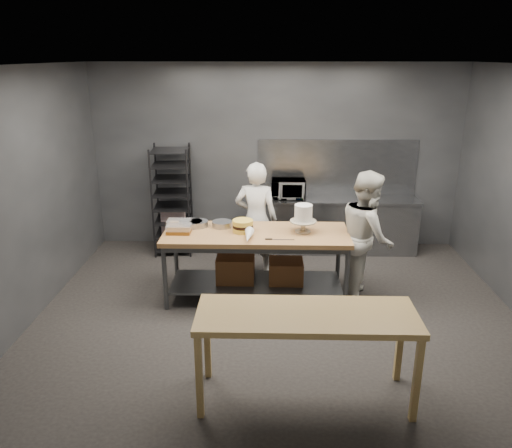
{
  "coord_description": "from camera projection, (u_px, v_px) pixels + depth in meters",
  "views": [
    {
      "loc": [
        -0.12,
        -5.62,
        3.11
      ],
      "look_at": [
        -0.28,
        0.41,
        1.05
      ],
      "focal_mm": 35.0,
      "sensor_mm": 36.0,
      "label": 1
    }
  ],
  "objects": [
    {
      "name": "back_wall",
      "position": [
        276.0,
        157.0,
        8.2
      ],
      "size": [
        6.0,
        0.04,
        3.0
      ],
      "primitive_type": "cube",
      "color": "#4C4F54",
      "rests_on": "ground"
    },
    {
      "name": "pastry_clamshells",
      "position": [
        179.0,
        226.0,
        6.51
      ],
      "size": [
        0.34,
        0.42,
        0.11
      ],
      "color": "brown",
      "rests_on": "work_table"
    },
    {
      "name": "cake_pans",
      "position": [
        203.0,
        224.0,
        6.67
      ],
      "size": [
        0.71,
        0.31,
        0.07
      ],
      "color": "gray",
      "rests_on": "work_table"
    },
    {
      "name": "chef_behind",
      "position": [
        256.0,
        219.0,
        7.21
      ],
      "size": [
        0.66,
        0.48,
        1.69
      ],
      "primitive_type": "imported",
      "rotation": [
        0.0,
        0.0,
        3.02
      ],
      "color": "white",
      "rests_on": "ground"
    },
    {
      "name": "chef_right",
      "position": [
        366.0,
        236.0,
        6.47
      ],
      "size": [
        0.66,
        0.85,
        1.73
      ],
      "primitive_type": "imported",
      "rotation": [
        0.0,
        0.0,
        1.58
      ],
      "color": "beige",
      "rests_on": "ground"
    },
    {
      "name": "ground",
      "position": [
        277.0,
        313.0,
        6.32
      ],
      "size": [
        6.0,
        6.0,
        0.0
      ],
      "primitive_type": "plane",
      "color": "black",
      "rests_on": "ground"
    },
    {
      "name": "frosted_cake_stand",
      "position": [
        303.0,
        215.0,
        6.39
      ],
      "size": [
        0.34,
        0.34,
        0.37
      ],
      "color": "#B3A78F",
      "rests_on": "work_table"
    },
    {
      "name": "work_table",
      "position": [
        256.0,
        257.0,
        6.59
      ],
      "size": [
        2.4,
        0.9,
        0.92
      ],
      "color": "#99643D",
      "rests_on": "ground"
    },
    {
      "name": "back_counter",
      "position": [
        336.0,
        224.0,
        8.21
      ],
      "size": [
        2.6,
        0.6,
        0.9
      ],
      "color": "slate",
      "rests_on": "ground"
    },
    {
      "name": "near_counter",
      "position": [
        306.0,
        321.0,
        4.51
      ],
      "size": [
        2.0,
        0.7,
        0.9
      ],
      "color": "olive",
      "rests_on": "ground"
    },
    {
      "name": "offset_spatula",
      "position": [
        276.0,
        239.0,
        6.2
      ],
      "size": [
        0.36,
        0.02,
        0.02
      ],
      "color": "slate",
      "rests_on": "work_table"
    },
    {
      "name": "piping_bag",
      "position": [
        248.0,
        236.0,
        6.15
      ],
      "size": [
        0.14,
        0.39,
        0.12
      ],
      "primitive_type": "cone",
      "rotation": [
        1.57,
        0.0,
        -0.05
      ],
      "color": "white",
      "rests_on": "work_table"
    },
    {
      "name": "speed_rack",
      "position": [
        172.0,
        201.0,
        8.07
      ],
      "size": [
        0.65,
        0.7,
        1.75
      ],
      "color": "black",
      "rests_on": "ground"
    },
    {
      "name": "splashback_panel",
      "position": [
        337.0,
        167.0,
        8.2
      ],
      "size": [
        2.6,
        0.02,
        0.9
      ],
      "primitive_type": "cube",
      "color": "slate",
      "rests_on": "back_counter"
    },
    {
      "name": "layer_cake",
      "position": [
        243.0,
        226.0,
        6.46
      ],
      "size": [
        0.27,
        0.27,
        0.16
      ],
      "color": "#FBD64F",
      "rests_on": "work_table"
    },
    {
      "name": "microwave",
      "position": [
        288.0,
        189.0,
        8.03
      ],
      "size": [
        0.54,
        0.37,
        0.3
      ],
      "primitive_type": "imported",
      "color": "black",
      "rests_on": "back_counter"
    }
  ]
}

